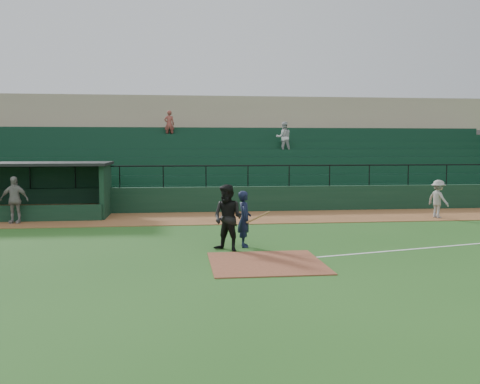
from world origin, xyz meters
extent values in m
plane|color=#22501A|center=(0.00, 0.00, 0.00)|extent=(90.00, 90.00, 0.00)
cube|color=brown|center=(0.00, 8.00, 0.01)|extent=(40.00, 4.00, 0.03)
cube|color=brown|center=(0.00, -1.00, 0.01)|extent=(3.00, 3.00, 0.03)
cube|color=black|center=(0.00, 10.20, 0.60)|extent=(36.00, 0.35, 1.20)
cylinder|color=black|center=(0.00, 10.20, 2.20)|extent=(36.00, 0.06, 0.06)
cube|color=#63635E|center=(0.00, 15.10, 1.80)|extent=(36.00, 9.00, 3.60)
cube|color=#0E3521|center=(0.00, 14.60, 2.25)|extent=(34.56, 8.00, 4.05)
cube|color=tan|center=(0.00, 21.60, 3.20)|extent=(38.00, 3.00, 6.40)
cube|color=#63635E|center=(0.00, 19.60, 3.70)|extent=(36.00, 2.00, 0.20)
imported|color=silver|center=(3.88, 15.90, 3.62)|extent=(0.90, 0.70, 1.85)
imported|color=#9A4438|center=(-2.80, 17.90, 4.44)|extent=(0.61, 0.40, 1.68)
cube|color=black|center=(-9.75, 10.40, 1.15)|extent=(8.50, 0.20, 2.30)
cube|color=black|center=(-5.50, 9.10, 1.15)|extent=(0.20, 2.60, 2.30)
cube|color=black|center=(-9.75, 9.10, 2.36)|extent=(8.90, 3.20, 0.12)
cube|color=olive|center=(-9.75, 10.00, 0.25)|extent=(7.65, 0.40, 0.50)
imported|color=black|center=(-0.29, 1.42, 0.87)|extent=(0.43, 0.64, 1.75)
cylinder|color=olive|center=(0.11, 1.22, 0.95)|extent=(0.79, 0.34, 0.35)
imported|color=black|center=(-0.86, 0.84, 1.00)|extent=(1.23, 1.19, 1.99)
imported|color=gray|center=(8.86, 6.83, 0.85)|extent=(0.93, 1.20, 1.64)
imported|color=gray|center=(-8.88, 7.34, 0.98)|extent=(1.14, 0.55, 1.89)
camera|label=1|loc=(-2.35, -14.76, 3.14)|focal=39.64mm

